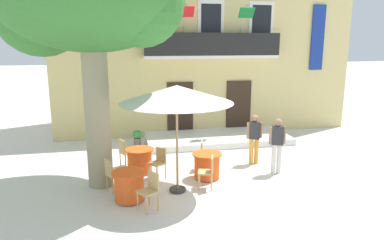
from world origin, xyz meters
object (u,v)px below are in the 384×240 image
Objects in this scene: cafe_chair_front_0 at (159,161)px; ground_planter_left at (137,137)px; plane_tree at (88,0)px; cafe_table_front at (140,161)px; pedestrian_near_entrance at (254,136)px; cafe_table_near_tree at (129,186)px; cafe_chair_middle_0 at (208,170)px; cafe_umbrella at (177,95)px; cafe_chair_near_tree_0 at (150,189)px; cafe_chair_near_tree_1 at (113,173)px; cafe_chair_front_1 at (125,151)px; cafe_table_middle at (207,165)px; cafe_chair_middle_1 at (205,153)px; pedestrian_mid_plaza at (277,143)px.

cafe_chair_front_0 reaches higher than ground_planter_left.
plane_tree is 4.75m from cafe_table_front.
pedestrian_near_entrance is (3.71, 0.08, 0.54)m from cafe_table_front.
plane_tree is 7.56× the size of cafe_table_near_tree.
cafe_chair_middle_0 is 1.48× the size of ground_planter_left.
cafe_umbrella is (1.27, 0.32, 2.22)m from cafe_table_near_tree.
cafe_chair_near_tree_0 is 4.45m from pedestrian_near_entrance.
cafe_chair_near_tree_0 is at bearing -144.55° from pedestrian_near_entrance.
cafe_chair_front_1 is (0.36, 1.90, 0.00)m from cafe_chair_near_tree_1.
cafe_table_near_tree is 0.95× the size of cafe_chair_near_tree_1.
cafe_chair_front_0 is at bearing 29.18° from cafe_chair_near_tree_1.
cafe_table_middle is at bearing -2.99° from plane_tree.
cafe_umbrella is (1.68, -0.31, 2.08)m from cafe_chair_near_tree_1.
pedestrian_near_entrance reaches higher than cafe_chair_middle_0.
cafe_chair_middle_0 is (2.53, -0.32, 0.00)m from cafe_chair_near_tree_1.
cafe_umbrella reaches higher than cafe_table_front.
cafe_chair_middle_1 is (2.81, 1.17, 0.00)m from cafe_chair_near_tree_1.
cafe_table_middle is 2.11m from pedestrian_near_entrance.
cafe_table_near_tree is 0.53× the size of pedestrian_near_entrance.
cafe_chair_front_0 is (-1.22, 1.04, 0.00)m from cafe_chair_middle_0.
cafe_table_near_tree is at bearing -143.16° from cafe_chair_middle_1.
cafe_table_front is at bearing -178.84° from pedestrian_near_entrance.
cafe_chair_near_tree_1 and cafe_chair_front_1 have the same top height.
pedestrian_near_entrance reaches higher than cafe_table_middle.
ground_planter_left is (-0.01, 5.49, -0.18)m from cafe_chair_near_tree_0.
cafe_table_front is 3.75m from pedestrian_near_entrance.
pedestrian_near_entrance is at bearing 1.16° from cafe_table_front.
cafe_chair_near_tree_0 is 4.28m from pedestrian_mid_plaza.
plane_tree is at bearing 177.01° from cafe_table_middle.
ground_planter_left is (1.28, 3.69, -4.59)m from plane_tree.
cafe_table_front is 2.87m from cafe_umbrella.
pedestrian_mid_plaza is (3.52, -0.35, 0.44)m from cafe_chair_front_0.
cafe_chair_front_1 is (-0.52, 3.12, 0.00)m from cafe_chair_near_tree_0.
pedestrian_mid_plaza reaches higher than pedestrian_near_entrance.
cafe_chair_near_tree_1 is at bearing -157.47° from cafe_chair_middle_1.
cafe_table_near_tree is at bearing 128.48° from cafe_chair_near_tree_0.
cafe_chair_near_tree_1 is at bearing -121.63° from cafe_table_front.
cafe_umbrella is at bearing 48.57° from cafe_chair_near_tree_0.
cafe_table_front is at bearing 133.57° from cafe_chair_front_0.
cafe_chair_middle_0 and cafe_chair_middle_1 have the same top height.
cafe_chair_front_0 is at bearing -83.05° from ground_planter_left.
cafe_chair_near_tree_0 reaches higher than cafe_table_near_tree.
plane_tree is at bearing -149.94° from cafe_table_front.
cafe_table_middle is at bearing 24.95° from cafe_table_near_tree.
ground_planter_left is at bearing 115.15° from cafe_table_middle.
cafe_chair_front_0 is at bearing 110.03° from cafe_umbrella.
cafe_chair_middle_0 is 3.10m from cafe_chair_front_1.
cafe_chair_front_0 is at bearing 167.47° from cafe_table_middle.
cafe_chair_front_1 is at bearing 59.60° from plane_tree.
cafe_chair_middle_0 is at bearing -17.04° from plane_tree.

